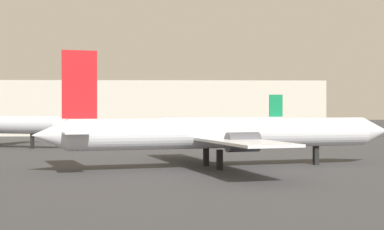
% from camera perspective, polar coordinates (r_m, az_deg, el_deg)
% --- Properties ---
extents(airplane_on_taxiway, '(34.37, 26.82, 10.39)m').
position_cam_1_polar(airplane_on_taxiway, '(52.55, 3.09, -1.82)').
color(airplane_on_taxiway, silver).
rests_on(airplane_on_taxiway, ground_plane).
extents(airplane_far_right, '(26.05, 19.85, 7.85)m').
position_cam_1_polar(airplane_far_right, '(90.28, 3.14, -1.07)').
color(airplane_far_right, '#B2BCCC').
rests_on(airplane_far_right, ground_plane).
extents(terminal_building, '(93.82, 21.54, 11.42)m').
position_cam_1_polar(terminal_building, '(128.00, -8.79, 0.66)').
color(terminal_building, beige).
rests_on(terminal_building, ground_plane).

